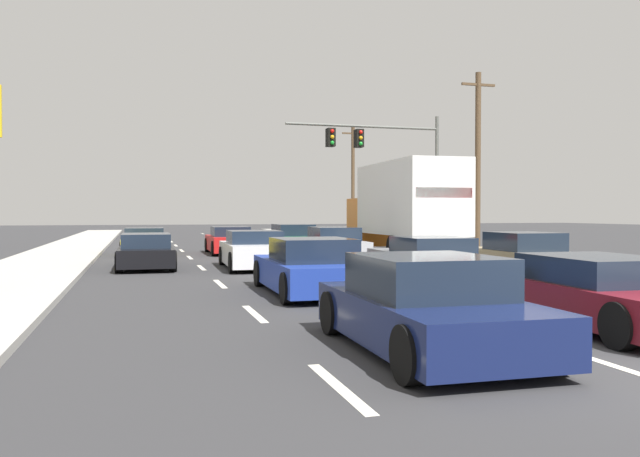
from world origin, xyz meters
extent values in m
plane|color=#333335|center=(0.00, 25.00, 0.00)|extent=(140.00, 140.00, 0.00)
cube|color=#B2AFA8|center=(8.53, 20.00, 0.07)|extent=(3.17, 80.00, 0.14)
cube|color=#B2AFA8|center=(-8.53, 20.00, 0.07)|extent=(3.17, 80.00, 0.14)
cube|color=silver|center=(-3.40, 0.40, 0.00)|extent=(0.14, 2.00, 0.01)
cube|color=silver|center=(-3.40, 5.40, 0.00)|extent=(0.14, 2.00, 0.01)
cube|color=silver|center=(-3.40, 10.40, 0.00)|extent=(0.14, 2.00, 0.01)
cube|color=silver|center=(-3.40, 15.40, 0.00)|extent=(0.14, 2.00, 0.01)
cube|color=silver|center=(-3.40, 20.40, 0.00)|extent=(0.14, 2.00, 0.01)
cube|color=silver|center=(-3.40, 25.40, 0.00)|extent=(0.14, 2.00, 0.01)
cube|color=silver|center=(-3.40, 30.40, 0.00)|extent=(0.14, 2.00, 0.01)
cube|color=silver|center=(-3.40, 35.40, 0.00)|extent=(0.14, 2.00, 0.01)
cube|color=silver|center=(-3.40, 40.40, 0.00)|extent=(0.14, 2.00, 0.01)
cube|color=silver|center=(-3.40, 45.40, 0.00)|extent=(0.14, 2.00, 0.01)
cube|color=silver|center=(-3.40, 50.40, 0.00)|extent=(0.14, 2.00, 0.01)
cube|color=silver|center=(0.00, 0.40, 0.00)|extent=(0.14, 2.00, 0.01)
cube|color=silver|center=(0.00, 5.40, 0.00)|extent=(0.14, 2.00, 0.01)
cube|color=silver|center=(0.00, 10.40, 0.00)|extent=(0.14, 2.00, 0.01)
cube|color=silver|center=(0.00, 15.40, 0.00)|extent=(0.14, 2.00, 0.01)
cube|color=silver|center=(0.00, 20.40, 0.00)|extent=(0.14, 2.00, 0.01)
cube|color=silver|center=(0.00, 25.40, 0.00)|extent=(0.14, 2.00, 0.01)
cube|color=silver|center=(0.00, 30.40, 0.00)|extent=(0.14, 2.00, 0.01)
cube|color=silver|center=(0.00, 35.40, 0.00)|extent=(0.14, 2.00, 0.01)
cube|color=silver|center=(0.00, 40.40, 0.00)|extent=(0.14, 2.00, 0.01)
cube|color=silver|center=(0.00, 45.40, 0.00)|extent=(0.14, 2.00, 0.01)
cube|color=silver|center=(0.00, 50.40, 0.00)|extent=(0.14, 2.00, 0.01)
cube|color=silver|center=(3.40, 5.40, 0.00)|extent=(0.14, 2.00, 0.01)
cube|color=silver|center=(3.40, 10.40, 0.00)|extent=(0.14, 2.00, 0.01)
cube|color=silver|center=(3.40, 15.40, 0.00)|extent=(0.14, 2.00, 0.01)
cube|color=silver|center=(3.40, 20.40, 0.00)|extent=(0.14, 2.00, 0.01)
cube|color=silver|center=(3.40, 25.40, 0.00)|extent=(0.14, 2.00, 0.01)
cube|color=silver|center=(3.40, 30.40, 0.00)|extent=(0.14, 2.00, 0.01)
cube|color=silver|center=(3.40, 35.40, 0.00)|extent=(0.14, 2.00, 0.01)
cube|color=silver|center=(3.40, 40.40, 0.00)|extent=(0.14, 2.00, 0.01)
cube|color=silver|center=(3.40, 45.40, 0.00)|extent=(0.14, 2.00, 0.01)
cube|color=silver|center=(3.40, 50.40, 0.00)|extent=(0.14, 2.00, 0.01)
cube|color=yellow|center=(-5.13, 22.87, 0.44)|extent=(1.92, 4.19, 0.60)
cube|color=#192333|center=(-5.13, 22.82, 0.95)|extent=(1.64, 1.84, 0.42)
cylinder|color=black|center=(-5.94, 24.41, 0.32)|extent=(0.24, 0.65, 0.64)
cylinder|color=black|center=(-4.25, 24.37, 0.32)|extent=(0.24, 0.65, 0.64)
cylinder|color=black|center=(-6.02, 21.38, 0.32)|extent=(0.24, 0.65, 0.64)
cylinder|color=black|center=(-4.33, 21.33, 0.32)|extent=(0.24, 0.65, 0.64)
cube|color=black|center=(-5.15, 15.96, 0.42)|extent=(1.75, 4.69, 0.56)
cube|color=#192333|center=(-5.16, 15.71, 0.92)|extent=(1.53, 2.28, 0.44)
cylinder|color=black|center=(-5.93, 17.75, 0.32)|extent=(0.23, 0.64, 0.64)
cylinder|color=black|center=(-4.34, 17.74, 0.32)|extent=(0.23, 0.64, 0.64)
cylinder|color=black|center=(-5.96, 14.18, 0.32)|extent=(0.23, 0.64, 0.64)
cylinder|color=black|center=(-4.37, 14.17, 0.32)|extent=(0.23, 0.64, 0.64)
cube|color=red|center=(-1.51, 22.45, 0.46)|extent=(1.81, 4.15, 0.65)
cube|color=#192333|center=(-1.51, 22.12, 1.00)|extent=(1.57, 1.82, 0.42)
cylinder|color=black|center=(-2.31, 23.97, 0.32)|extent=(0.23, 0.64, 0.64)
cylinder|color=black|center=(-0.67, 23.95, 0.32)|extent=(0.23, 0.64, 0.64)
cylinder|color=black|center=(-2.35, 20.94, 0.32)|extent=(0.23, 0.64, 0.64)
cylinder|color=black|center=(-0.71, 20.93, 0.32)|extent=(0.23, 0.64, 0.64)
cube|color=white|center=(-1.77, 14.72, 0.48)|extent=(1.98, 4.30, 0.68)
cube|color=#192333|center=(-1.77, 14.66, 1.03)|extent=(1.69, 1.94, 0.41)
cylinder|color=black|center=(-2.58, 16.32, 0.32)|extent=(0.24, 0.65, 0.64)
cylinder|color=black|center=(-0.85, 16.27, 0.32)|extent=(0.24, 0.65, 0.64)
cylinder|color=black|center=(-2.68, 13.18, 0.32)|extent=(0.24, 0.65, 0.64)
cylinder|color=black|center=(-0.95, 13.12, 0.32)|extent=(0.24, 0.65, 0.64)
cube|color=#1E389E|center=(-1.69, 7.98, 0.44)|extent=(1.91, 4.39, 0.60)
cube|color=#192333|center=(-1.70, 7.68, 1.00)|extent=(1.64, 1.93, 0.51)
cylinder|color=black|center=(-2.52, 9.62, 0.32)|extent=(0.23, 0.64, 0.64)
cylinder|color=black|center=(-0.81, 9.59, 0.32)|extent=(0.23, 0.64, 0.64)
cylinder|color=black|center=(-2.57, 6.37, 0.32)|extent=(0.23, 0.64, 0.64)
cylinder|color=black|center=(-0.86, 6.34, 0.32)|extent=(0.23, 0.64, 0.64)
cube|color=#141E4C|center=(-1.77, 1.71, 0.43)|extent=(1.92, 4.03, 0.59)
cube|color=#192333|center=(-1.77, 1.73, 0.99)|extent=(1.67, 1.94, 0.53)
cylinder|color=black|center=(-2.62, 3.17, 0.32)|extent=(0.23, 0.64, 0.64)
cylinder|color=black|center=(-0.87, 3.15, 0.32)|extent=(0.23, 0.64, 0.64)
cylinder|color=black|center=(-2.66, 0.27, 0.32)|extent=(0.23, 0.64, 0.64)
cylinder|color=black|center=(-0.91, 0.24, 0.32)|extent=(0.23, 0.64, 0.64)
cube|color=#196B38|center=(1.61, 23.53, 0.45)|extent=(1.93, 4.47, 0.62)
cube|color=#192333|center=(1.61, 23.31, 1.02)|extent=(1.68, 2.26, 0.52)
cylinder|color=black|center=(0.75, 25.21, 0.32)|extent=(0.23, 0.64, 0.64)
cylinder|color=black|center=(2.51, 25.19, 0.32)|extent=(0.23, 0.64, 0.64)
cylinder|color=black|center=(0.71, 21.86, 0.32)|extent=(0.23, 0.64, 0.64)
cylinder|color=black|center=(2.47, 21.84, 0.32)|extent=(0.23, 0.64, 0.64)
cube|color=#B7BABF|center=(1.69, 17.16, 0.46)|extent=(1.97, 4.35, 0.64)
cube|color=#192333|center=(1.69, 17.07, 1.03)|extent=(1.66, 2.22, 0.50)
cylinder|color=black|center=(0.93, 18.78, 0.32)|extent=(0.25, 0.65, 0.64)
cylinder|color=black|center=(2.59, 18.71, 0.32)|extent=(0.25, 0.65, 0.64)
cylinder|color=black|center=(0.79, 15.61, 0.32)|extent=(0.25, 0.65, 0.64)
cylinder|color=black|center=(2.45, 15.53, 0.32)|extent=(0.25, 0.65, 0.64)
cube|color=slate|center=(1.91, 9.47, 0.46)|extent=(2.02, 4.53, 0.64)
cube|color=#192333|center=(1.90, 9.17, 0.98)|extent=(1.70, 2.01, 0.41)
cylinder|color=black|center=(1.11, 11.19, 0.32)|extent=(0.24, 0.65, 0.64)
cylinder|color=black|center=(2.84, 11.12, 0.32)|extent=(0.24, 0.65, 0.64)
cylinder|color=black|center=(0.98, 7.82, 0.32)|extent=(0.24, 0.65, 0.64)
cylinder|color=black|center=(2.72, 7.76, 0.32)|extent=(0.24, 0.65, 0.64)
cube|color=maroon|center=(1.68, 2.85, 0.42)|extent=(2.10, 4.78, 0.56)
cube|color=#192333|center=(1.67, 2.70, 0.91)|extent=(1.76, 2.27, 0.42)
cylinder|color=black|center=(0.87, 4.68, 0.32)|extent=(0.25, 0.65, 0.64)
cylinder|color=black|center=(2.64, 4.60, 0.32)|extent=(0.25, 0.65, 0.64)
cylinder|color=black|center=(0.71, 1.09, 0.32)|extent=(0.25, 0.65, 0.64)
cube|color=white|center=(5.11, 17.77, 2.38)|extent=(2.59, 6.37, 2.87)
cube|color=red|center=(5.02, 14.64, 2.53)|extent=(2.18, 0.10, 0.36)
cube|color=orange|center=(5.22, 21.84, 1.39)|extent=(2.37, 1.90, 2.17)
cylinder|color=black|center=(4.06, 21.87, 0.48)|extent=(0.33, 0.97, 0.96)
cylinder|color=black|center=(6.38, 21.81, 0.48)|extent=(0.33, 0.97, 0.96)
cylinder|color=black|center=(3.91, 16.54, 0.48)|extent=(0.33, 0.97, 0.96)
cylinder|color=black|center=(6.23, 16.48, 0.48)|extent=(0.33, 0.97, 0.96)
cube|color=tan|center=(5.17, 10.06, 0.44)|extent=(1.92, 4.16, 0.61)
cube|color=#192333|center=(5.17, 9.98, 1.00)|extent=(1.64, 1.95, 0.51)
cylinder|color=black|center=(4.38, 11.59, 0.32)|extent=(0.24, 0.65, 0.64)
cylinder|color=black|center=(6.06, 11.54, 0.32)|extent=(0.24, 0.65, 0.64)
cylinder|color=black|center=(4.29, 8.58, 0.32)|extent=(0.24, 0.65, 0.64)
cylinder|color=black|center=(5.97, 8.53, 0.32)|extent=(0.24, 0.65, 0.64)
cylinder|color=#595B56|center=(10.34, 26.00, 3.54)|extent=(0.20, 0.20, 7.07)
cylinder|color=#595B56|center=(6.10, 26.00, 6.38)|extent=(8.49, 0.14, 0.14)
cube|color=black|center=(5.82, 26.00, 5.73)|extent=(0.40, 0.56, 0.95)
sphere|color=red|center=(5.82, 25.69, 6.03)|extent=(0.20, 0.20, 0.20)
sphere|color=orange|center=(5.82, 25.69, 5.73)|extent=(0.20, 0.20, 0.20)
sphere|color=green|center=(5.82, 25.69, 5.43)|extent=(0.20, 0.20, 0.20)
cube|color=black|center=(4.26, 26.00, 5.73)|extent=(0.40, 0.56, 0.95)
sphere|color=red|center=(4.26, 25.69, 6.03)|extent=(0.20, 0.20, 0.20)
sphere|color=orange|center=(4.26, 25.69, 5.73)|extent=(0.20, 0.20, 0.20)
sphere|color=green|center=(4.26, 25.69, 5.43)|extent=(0.20, 0.20, 0.20)
cylinder|color=brown|center=(10.79, 22.41, 4.37)|extent=(0.28, 0.28, 8.74)
cube|color=brown|center=(10.79, 22.41, 8.14)|extent=(1.80, 0.12, 0.12)
cylinder|color=brown|center=(11.07, 42.33, 4.36)|extent=(0.28, 0.28, 8.73)
cube|color=brown|center=(11.07, 42.33, 8.13)|extent=(1.80, 0.12, 0.12)
camera|label=1|loc=(-5.39, -5.88, 1.81)|focal=35.87mm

